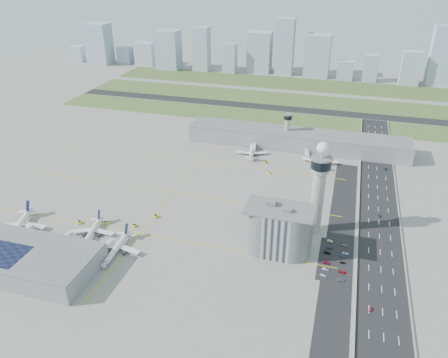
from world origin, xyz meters
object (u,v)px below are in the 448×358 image
(jet_bridge_near_1, at_px, (56,246))
(car_lot_9, at_px, (342,256))
(airplane_near_c, at_px, (116,246))
(tug_0, at_px, (80,222))
(secondary_tower, at_px, (287,127))
(car_hw_2, at_px, (385,169))
(tug_2, at_px, (134,225))
(car_hw_0, at_px, (371,309))
(airplane_far_b, at_px, (321,157))
(jet_bridge_far_1, at_px, (306,152))
(car_hw_4, at_px, (369,142))
(airplane_far_a, at_px, (252,149))
(car_lot_1, at_px, (325,269))
(car_lot_11, at_px, (345,245))
(jet_bridge_near_0, at_px, (17,238))
(car_lot_5, at_px, (330,241))
(airplane_near_b, at_px, (91,229))
(jet_bridge_far_0, at_px, (254,146))
(car_lot_2, at_px, (326,263))
(car_lot_7, at_px, (342,272))
(tug_3, at_px, (156,216))
(car_lot_4, at_px, (330,248))
(car_lot_6, at_px, (341,280))
(tug_5, at_px, (269,173))
(car_lot_3, at_px, (327,253))
(control_tower, at_px, (319,184))
(car_lot_0, at_px, (323,275))
(airplane_near_a, at_px, (18,223))
(car_hw_1, at_px, (379,216))
(tug_1, at_px, (106,223))
(car_lot_10, at_px, (345,253))
(tug_4, at_px, (266,162))

(jet_bridge_near_1, distance_m, car_lot_9, 180.15)
(airplane_near_c, bearing_deg, tug_0, -122.60)
(secondary_tower, bearing_deg, car_hw_2, -18.69)
(tug_2, xyz_separation_m, car_hw_0, (156.35, -37.06, -0.34))
(airplane_far_b, xyz_separation_m, jet_bridge_far_1, (-14.14, 14.18, -2.64))
(airplane_near_c, bearing_deg, car_hw_4, 142.61)
(airplane_near_c, relative_size, airplane_far_a, 1.05)
(car_lot_1, bearing_deg, car_lot_11, -18.73)
(airplane_near_c, bearing_deg, jet_bridge_near_1, -82.13)
(jet_bridge_near_0, bearing_deg, car_lot_5, -63.70)
(airplane_near_b, xyz_separation_m, jet_bridge_far_0, (71.66, 172.87, -2.12))
(airplane_near_b, distance_m, tug_0, 19.82)
(jet_bridge_near_1, height_order, car_lot_2, jet_bridge_near_1)
(car_lot_7, bearing_deg, jet_bridge_near_0, 104.88)
(jet_bridge_far_0, bearing_deg, tug_0, -38.46)
(tug_3, bearing_deg, car_lot_4, -56.76)
(car_lot_5, height_order, car_lot_6, car_lot_5)
(airplane_near_b, bearing_deg, tug_5, 130.54)
(car_lot_3, bearing_deg, secondary_tower, 27.50)
(control_tower, relative_size, car_lot_0, 17.73)
(jet_bridge_near_0, xyz_separation_m, car_hw_2, (235.05, 179.86, -2.19))
(jet_bridge_near_0, height_order, car_hw_2, jet_bridge_near_0)
(airplane_near_a, height_order, jet_bridge_far_0, airplane_near_a)
(control_tower, height_order, airplane_near_a, control_tower)
(tug_5, bearing_deg, control_tower, -141.28)
(car_hw_0, height_order, car_hw_2, car_hw_2)
(car_hw_1, bearing_deg, car_lot_9, -111.84)
(airplane_near_a, relative_size, jet_bridge_near_1, 3.07)
(jet_bridge_far_1, bearing_deg, tug_1, -47.27)
(car_lot_3, bearing_deg, tug_3, 95.72)
(tug_0, bearing_deg, car_hw_2, 175.91)
(jet_bridge_far_1, bearing_deg, car_hw_1, 23.90)
(car_hw_2, bearing_deg, car_lot_4, -105.46)
(airplane_near_c, bearing_deg, tug_3, 168.12)
(secondary_tower, distance_m, airplane_near_c, 216.92)
(car_lot_2, relative_size, car_lot_4, 1.26)
(airplane_far_b, bearing_deg, jet_bridge_near_1, 140.06)
(car_lot_10, bearing_deg, car_lot_2, 140.86)
(jet_bridge_near_0, height_order, car_lot_2, jet_bridge_near_0)
(airplane_near_a, bearing_deg, tug_0, 101.64)
(airplane_near_c, relative_size, car_hw_4, 10.09)
(car_lot_2, xyz_separation_m, car_lot_5, (0.38, 23.61, -0.03))
(car_lot_11, bearing_deg, tug_4, 32.87)
(car_hw_2, xyz_separation_m, car_hw_4, (-13.10, 59.42, -0.02))
(car_lot_5, relative_size, car_lot_10, 0.95)
(tug_1, bearing_deg, car_hw_0, 117.21)
(car_lot_2, bearing_deg, airplane_near_a, 97.04)
(airplane_far_a, relative_size, car_hw_0, 9.81)
(jet_bridge_far_1, distance_m, tug_4, 43.59)
(car_hw_1, bearing_deg, car_lot_10, -111.29)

